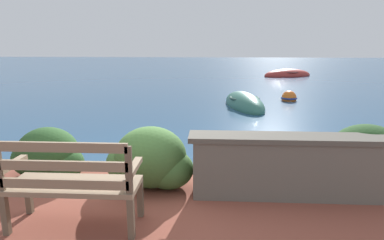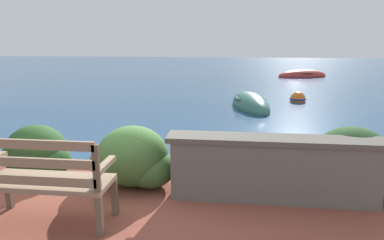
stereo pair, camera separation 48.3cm
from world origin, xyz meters
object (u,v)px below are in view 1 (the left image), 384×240
object	(u,v)px
park_bench	(72,182)
mooring_buoy	(289,98)
rowboat_nearest	(244,105)
rowboat_mid	(287,75)

from	to	relation	value
park_bench	mooring_buoy	xyz separation A→B (m)	(4.03, 8.94, -0.61)
rowboat_nearest	rowboat_mid	size ratio (longest dim) A/B	0.87
rowboat_mid	park_bench	bearing A→B (deg)	50.90
rowboat_mid	mooring_buoy	size ratio (longest dim) A/B	5.71
park_bench	rowboat_mid	xyz separation A→B (m)	(5.78, 17.46, -0.64)
park_bench	mooring_buoy	world-z (taller)	park_bench
rowboat_nearest	rowboat_mid	world-z (taller)	rowboat_nearest
mooring_buoy	rowboat_mid	bearing A→B (deg)	78.39
park_bench	mooring_buoy	bearing A→B (deg)	71.32
park_bench	rowboat_nearest	world-z (taller)	park_bench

